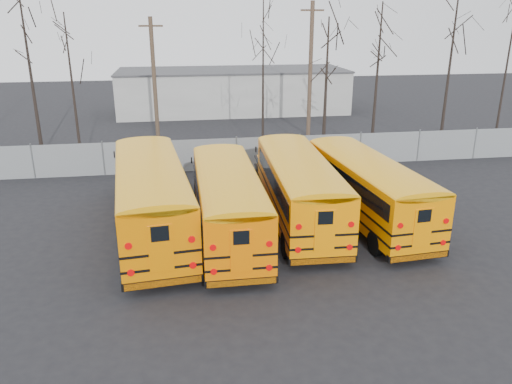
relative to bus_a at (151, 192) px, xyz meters
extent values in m
plane|color=black|center=(4.78, -2.82, -1.97)|extent=(120.00, 120.00, 0.00)
cube|color=gray|center=(4.78, 9.18, -0.97)|extent=(40.00, 0.04, 2.00)
cube|color=#B6B5B1|center=(6.78, 29.18, 0.03)|extent=(22.00, 8.00, 4.00)
cylinder|color=black|center=(-0.83, -3.92, -1.43)|extent=(0.41, 1.11, 1.09)
cylinder|color=black|center=(1.61, -3.67, -1.43)|extent=(0.41, 1.11, 1.09)
cylinder|color=black|center=(-1.76, 5.16, -1.43)|extent=(0.41, 1.11, 1.09)
cylinder|color=black|center=(0.68, 5.41, -1.43)|extent=(0.41, 1.11, 1.09)
cube|color=orange|center=(0.03, -0.28, -0.15)|extent=(3.72, 10.32, 2.55)
cube|color=orange|center=(-0.58, 5.66, -0.89)|extent=(2.62, 2.08, 1.09)
cube|color=black|center=(0.05, -0.50, 0.42)|extent=(3.66, 9.25, 0.76)
cube|color=black|center=(-0.06, 0.64, -0.94)|extent=(3.95, 12.19, 0.10)
cube|color=black|center=(-0.06, 0.64, -0.40)|extent=(3.95, 12.19, 0.10)
cube|color=black|center=(0.53, -5.20, -1.48)|extent=(2.79, 0.52, 0.30)
cube|color=black|center=(-0.66, 6.52, -1.48)|extent=(2.62, 0.48, 0.28)
cube|color=orange|center=(0.54, -5.32, -0.18)|extent=(0.81, 0.13, 1.68)
cylinder|color=#B20505|center=(-0.48, -5.43, -0.94)|extent=(0.24, 0.07, 0.24)
cylinder|color=#B20505|center=(1.57, -5.22, -0.94)|extent=(0.24, 0.07, 0.24)
cylinder|color=#B20505|center=(-0.48, -5.43, 0.04)|extent=(0.24, 0.07, 0.24)
cylinder|color=#B20505|center=(1.57, -5.22, 0.04)|extent=(0.24, 0.07, 0.24)
cylinder|color=black|center=(2.07, -4.21, -1.47)|extent=(0.28, 1.00, 1.00)
cylinder|color=black|center=(4.33, -4.22, -1.47)|extent=(0.28, 1.00, 1.00)
cylinder|color=black|center=(2.11, 4.16, -1.47)|extent=(0.28, 1.00, 1.00)
cylinder|color=black|center=(4.37, 4.15, -1.47)|extent=(0.28, 1.00, 1.00)
cube|color=#EC6700|center=(3.22, -0.98, -0.30)|extent=(2.53, 9.28, 2.34)
cube|color=#EC6700|center=(3.24, 4.50, -0.98)|extent=(2.25, 1.70, 1.00)
cube|color=black|center=(3.21, -1.18, 0.22)|extent=(2.57, 8.28, 0.70)
cube|color=black|center=(3.22, -0.13, -1.03)|extent=(2.57, 10.99, 0.09)
cube|color=black|center=(3.22, -0.13, -0.53)|extent=(2.57, 10.99, 0.09)
cube|color=black|center=(3.19, -5.51, -1.52)|extent=(2.55, 0.23, 0.28)
cube|color=black|center=(3.25, 5.30, -1.52)|extent=(2.39, 0.21, 0.26)
cube|color=#EC6700|center=(3.19, -5.62, -0.33)|extent=(0.75, 0.04, 1.54)
cylinder|color=#B20505|center=(2.25, -5.62, -1.03)|extent=(0.22, 0.04, 0.22)
cylinder|color=#B20505|center=(4.14, -5.63, -1.03)|extent=(0.22, 0.04, 0.22)
cylinder|color=#B20505|center=(2.25, -5.62, -0.13)|extent=(0.22, 0.04, 0.22)
cylinder|color=#B20505|center=(4.14, -5.63, -0.13)|extent=(0.22, 0.04, 0.22)
cylinder|color=black|center=(5.29, -3.04, -1.46)|extent=(0.32, 1.03, 1.02)
cylinder|color=black|center=(7.60, -3.13, -1.46)|extent=(0.32, 1.03, 1.02)
cylinder|color=black|center=(5.62, 5.54, -1.46)|extent=(0.32, 1.03, 1.02)
cylinder|color=black|center=(7.93, 5.46, -1.46)|extent=(0.32, 1.03, 1.02)
cube|color=orange|center=(6.57, 0.24, -0.26)|extent=(2.91, 9.60, 2.40)
cube|color=orange|center=(6.78, 5.86, -0.95)|extent=(2.36, 1.82, 1.02)
cube|color=black|center=(6.57, 0.03, 0.28)|extent=(2.91, 8.58, 0.72)
cube|color=black|center=(6.61, 1.10, -1.00)|extent=(3.01, 11.36, 0.09)
cube|color=black|center=(6.61, 1.10, -0.49)|extent=(3.01, 11.36, 0.09)
cube|color=black|center=(6.40, -4.42, -1.51)|extent=(2.63, 0.32, 0.29)
cube|color=black|center=(6.81, 6.68, -1.51)|extent=(2.46, 0.30, 0.27)
cube|color=orange|center=(6.40, -4.53, -0.28)|extent=(0.77, 0.07, 1.59)
cylinder|color=#B20505|center=(5.42, -4.50, -1.00)|extent=(0.23, 0.05, 0.23)
cylinder|color=#B20505|center=(7.37, -4.57, -1.00)|extent=(0.23, 0.05, 0.23)
cylinder|color=#B20505|center=(5.42, -4.50, -0.08)|extent=(0.23, 0.05, 0.23)
cylinder|color=#B20505|center=(7.37, -4.57, -0.08)|extent=(0.23, 0.05, 0.23)
cylinder|color=black|center=(8.87, -3.44, -1.48)|extent=(0.36, 1.01, 0.99)
cylinder|color=black|center=(11.10, -3.26, -1.48)|extent=(0.36, 1.01, 0.99)
cylinder|color=black|center=(8.20, 4.85, -1.48)|extent=(0.36, 1.01, 0.99)
cylinder|color=black|center=(10.43, 5.03, -1.48)|extent=(0.36, 1.01, 0.99)
cube|color=orange|center=(9.72, -0.15, -0.31)|extent=(3.21, 9.38, 2.33)
cube|color=orange|center=(9.29, 5.28, -0.98)|extent=(2.36, 1.86, 0.99)
cube|color=black|center=(9.74, -0.34, 0.21)|extent=(3.17, 8.40, 0.69)
cube|color=black|center=(9.66, 0.69, -1.03)|extent=(3.37, 11.08, 0.09)
cube|color=black|center=(9.66, 0.69, -0.54)|extent=(3.37, 11.08, 0.09)
cube|color=black|center=(10.09, -4.64, -1.53)|extent=(2.55, 0.42, 0.28)
cube|color=black|center=(9.22, 6.07, -1.53)|extent=(2.39, 0.39, 0.26)
cube|color=orange|center=(10.09, -4.75, -0.34)|extent=(0.74, 0.10, 1.54)
cylinder|color=#B20505|center=(9.16, -4.83, -1.03)|extent=(0.22, 0.06, 0.22)
cylinder|color=#B20505|center=(11.03, -4.68, -1.03)|extent=(0.22, 0.06, 0.22)
cylinder|color=#B20505|center=(9.16, -4.83, -0.14)|extent=(0.22, 0.06, 0.22)
cylinder|color=#B20505|center=(11.03, -4.68, -0.14)|extent=(0.22, 0.06, 0.22)
cylinder|color=#493829|center=(-0.18, 14.98, 2.54)|extent=(0.28, 0.28, 9.03)
cube|color=#493829|center=(-0.18, 14.98, 6.46)|extent=(1.61, 0.13, 0.12)
cylinder|color=#4F3B2C|center=(11.55, 17.59, 3.09)|extent=(0.32, 0.32, 10.13)
cube|color=#4F3B2C|center=(11.55, 17.59, 7.48)|extent=(1.81, 0.25, 0.14)
cone|color=black|center=(-8.16, 14.94, 3.48)|extent=(0.26, 0.26, 10.90)
cone|color=black|center=(-4.82, 10.89, 2.67)|extent=(0.26, 0.26, 9.28)
cone|color=black|center=(7.10, 13.14, 3.25)|extent=(0.26, 0.26, 10.44)
cone|color=black|center=(10.78, 10.72, 2.54)|extent=(0.26, 0.26, 9.03)
cone|color=black|center=(14.67, 11.94, 3.00)|extent=(0.26, 0.26, 9.95)
cone|color=black|center=(19.92, 12.07, 3.96)|extent=(0.26, 0.26, 11.86)
cone|color=black|center=(23.55, 11.13, 4.30)|extent=(0.26, 0.26, 12.55)
camera|label=1|loc=(1.35, -20.56, 7.10)|focal=35.00mm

